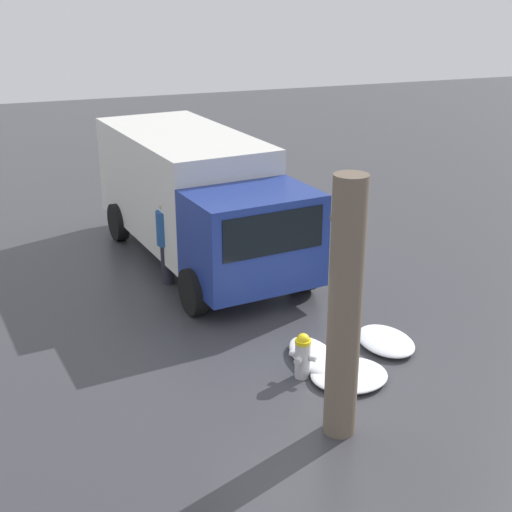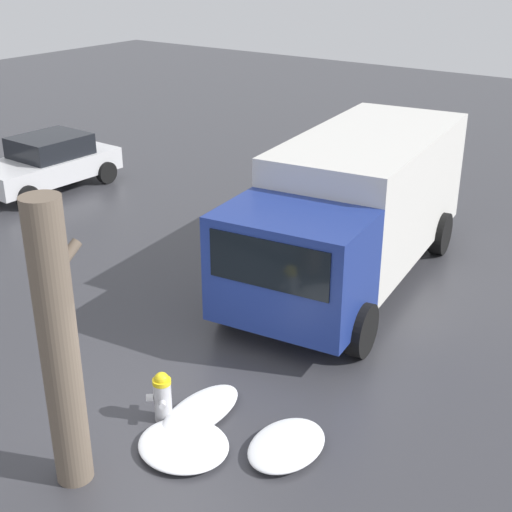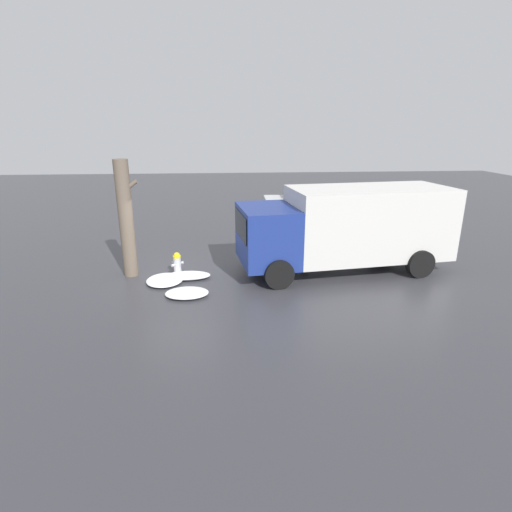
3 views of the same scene
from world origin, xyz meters
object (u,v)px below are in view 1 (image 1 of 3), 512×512
(delivery_truck, at_px, (195,193))
(pedestrian, at_px, (166,239))
(tree_trunk, at_px, (345,310))
(fire_hydrant, at_px, (303,355))

(delivery_truck, relative_size, pedestrian, 3.97)
(tree_trunk, height_order, delivery_truck, tree_trunk)
(fire_hydrant, xyz_separation_m, pedestrian, (4.45, 1.09, 0.59))
(delivery_truck, bearing_deg, pedestrian, 43.77)
(delivery_truck, bearing_deg, fire_hydrant, 84.10)
(delivery_truck, bearing_deg, tree_trunk, 83.02)
(fire_hydrant, height_order, tree_trunk, tree_trunk)
(tree_trunk, distance_m, pedestrian, 6.10)
(fire_hydrant, distance_m, delivery_truck, 5.76)
(delivery_truck, xyz_separation_m, pedestrian, (-1.19, 0.97, -0.54))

